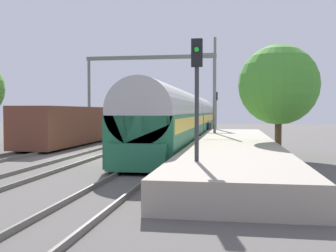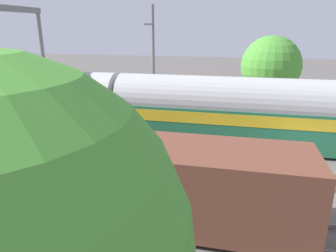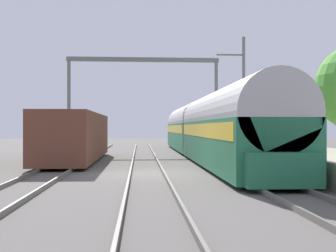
{
  "view_description": "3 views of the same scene",
  "coord_description": "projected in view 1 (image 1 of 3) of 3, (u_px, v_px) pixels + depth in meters",
  "views": [
    {
      "loc": [
        7.9,
        -21.29,
        2.53
      ],
      "look_at": [
        4.13,
        2.05,
        1.67
      ],
      "focal_mm": 43.36,
      "sensor_mm": 36.0,
      "label": 1
    },
    {
      "loc": [
        -13.57,
        3.49,
        6.65
      ],
      "look_at": [
        1.77,
        6.92,
        1.61
      ],
      "focal_mm": 33.17,
      "sensor_mm": 36.0,
      "label": 2
    },
    {
      "loc": [
        -0.31,
        -18.72,
        2.03
      ],
      "look_at": [
        2.07,
        17.02,
        2.15
      ],
      "focal_mm": 45.69,
      "sensor_mm": 36.0,
      "label": 3
    }
  ],
  "objects": [
    {
      "name": "railway_signal_far",
      "position": [
        216.0,
        107.0,
        43.49
      ],
      "size": [
        0.36,
        0.3,
        4.6
      ],
      "color": "#2D2D33",
      "rests_on": "ground"
    },
    {
      "name": "track_west",
      "position": [
        88.0,
        156.0,
        22.35
      ],
      "size": [
        1.52,
        60.0,
        0.16
      ],
      "color": "#646158",
      "rests_on": "ground"
    },
    {
      "name": "catenary_pole_east_mid",
      "position": [
        214.0,
        89.0,
        30.04
      ],
      "size": [
        1.9,
        0.2,
        8.0
      ],
      "color": "slate",
      "rests_on": "ground"
    },
    {
      "name": "track_far_west",
      "position": [
        19.0,
        154.0,
        23.01
      ],
      "size": [
        1.52,
        60.0,
        0.16
      ],
      "color": "#646158",
      "rests_on": "ground"
    },
    {
      "name": "platform",
      "position": [
        234.0,
        148.0,
        23.05
      ],
      "size": [
        4.4,
        28.0,
        0.9
      ],
      "color": "#A39989",
      "rests_on": "ground"
    },
    {
      "name": "freight_car",
      "position": [
        70.0,
        125.0,
        30.14
      ],
      "size": [
        2.8,
        13.0,
        2.7
      ],
      "color": "brown",
      "rests_on": "ground"
    },
    {
      "name": "passenger_train",
      "position": [
        185.0,
        118.0,
        32.01
      ],
      "size": [
        2.93,
        32.85,
        3.82
      ],
      "color": "#236B47",
      "rests_on": "ground"
    },
    {
      "name": "catenary_gantry",
      "position": [
        150.0,
        79.0,
        38.81
      ],
      "size": [
        12.66,
        0.28,
        7.86
      ],
      "color": "slate",
      "rests_on": "ground"
    },
    {
      "name": "ground",
      "position": [
        88.0,
        157.0,
        22.36
      ],
      "size": [
        120.0,
        120.0,
        0.0
      ],
      "primitive_type": "plane",
      "color": "#56524E"
    },
    {
      "name": "person_crossing",
      "position": [
        209.0,
        128.0,
        35.83
      ],
      "size": [
        0.4,
        0.47,
        1.73
      ],
      "rotation": [
        0.0,
        0.0,
        4.24
      ],
      "color": "black",
      "rests_on": "ground"
    },
    {
      "name": "track_east",
      "position": [
        162.0,
        157.0,
        21.7
      ],
      "size": [
        1.52,
        60.0,
        0.16
      ],
      "color": "#646158",
      "rests_on": "ground"
    },
    {
      "name": "tree_east_background",
      "position": [
        279.0,
        85.0,
        21.72
      ],
      "size": [
        4.29,
        4.29,
        6.1
      ],
      "color": "#4C3826",
      "rests_on": "ground"
    },
    {
      "name": "railway_signal_near",
      "position": [
        197.0,
        93.0,
        13.12
      ],
      "size": [
        0.36,
        0.3,
        4.87
      ],
      "color": "#2D2D33",
      "rests_on": "ground"
    }
  ]
}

